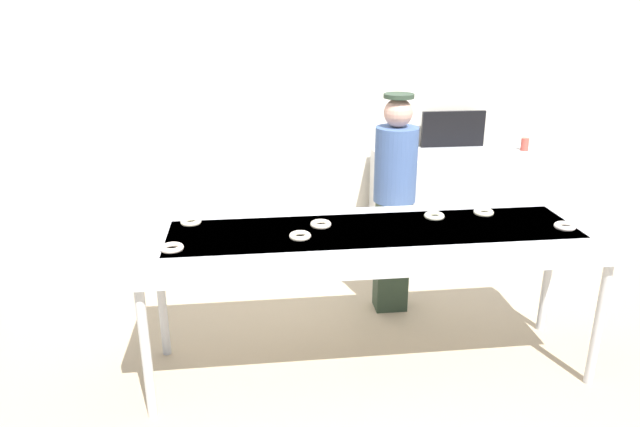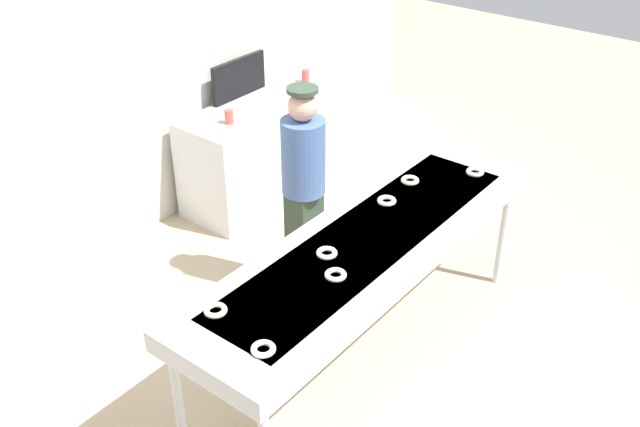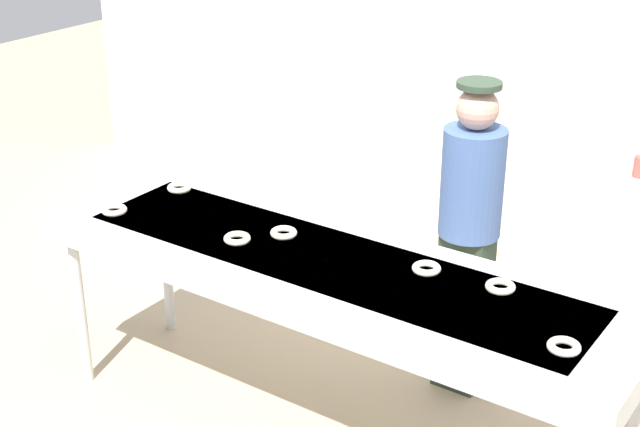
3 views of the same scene
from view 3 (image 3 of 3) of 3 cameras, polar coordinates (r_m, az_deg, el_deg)
back_wall at (r=6.09m, az=13.97°, el=9.75°), size 8.00×0.12×2.83m
fryer_conveyor at (r=4.17m, az=0.52°, el=-3.71°), size 2.88×0.81×0.97m
sugar_donut_0 at (r=4.36m, az=-2.25°, el=-1.20°), size 0.15×0.15×0.03m
sugar_donut_1 at (r=4.32m, az=-5.12°, el=-1.55°), size 0.14×0.14×0.03m
sugar_donut_2 at (r=4.92m, az=-8.66°, el=1.58°), size 0.16×0.16×0.03m
sugar_donut_3 at (r=4.71m, az=-12.56°, el=0.21°), size 0.18×0.18×0.03m
sugar_donut_4 at (r=3.95m, az=11.05°, el=-4.44°), size 0.16×0.16×0.03m
sugar_donut_5 at (r=3.60m, az=14.79°, el=-7.93°), size 0.14×0.14×0.03m
sugar_donut_6 at (r=4.06m, az=6.57°, el=-3.38°), size 0.14×0.14×0.03m
worker_baker at (r=4.64m, az=9.17°, el=-0.81°), size 0.31×0.31×1.66m
paper_cup_0 at (r=5.52m, az=19.11°, el=2.73°), size 0.07×0.07×0.12m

